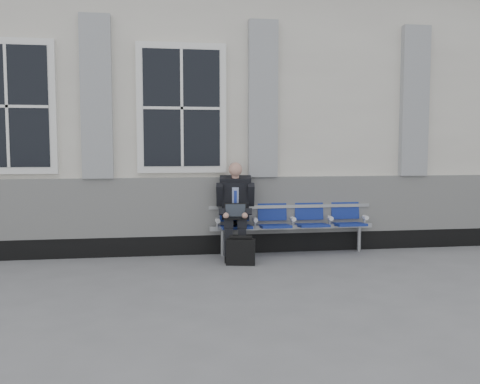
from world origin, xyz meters
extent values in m
plane|color=slate|center=(0.00, 0.00, 0.00)|extent=(70.00, 70.00, 0.00)
cube|color=silver|center=(0.00, 3.50, 2.10)|extent=(14.00, 4.00, 4.20)
cube|color=#95989B|center=(0.00, 3.50, 4.32)|extent=(14.40, 4.40, 0.24)
cube|color=black|center=(0.00, 1.47, 0.15)|extent=(14.00, 0.10, 0.30)
cube|color=silver|center=(0.00, 1.46, 0.75)|extent=(14.00, 0.08, 0.90)
cube|color=#95989B|center=(-0.90, 1.44, 2.40)|extent=(0.45, 0.14, 2.40)
cube|color=#95989B|center=(1.60, 1.44, 2.40)|extent=(0.45, 0.14, 2.40)
cube|color=#95989B|center=(4.10, 1.44, 2.40)|extent=(0.45, 0.14, 2.40)
cube|color=white|center=(-2.15, 1.46, 2.25)|extent=(1.35, 0.10, 1.95)
cube|color=black|center=(-2.15, 1.41, 2.25)|extent=(1.15, 0.02, 1.75)
cube|color=white|center=(0.35, 1.46, 2.25)|extent=(1.35, 0.10, 1.95)
cube|color=black|center=(0.35, 1.41, 2.25)|extent=(1.15, 0.02, 1.75)
cube|color=#9EA0A3|center=(2.05, 1.30, 0.42)|extent=(2.60, 0.07, 0.07)
cube|color=#9EA0A3|center=(2.05, 1.42, 0.73)|extent=(2.60, 0.05, 0.05)
cylinder|color=#9EA0A3|center=(0.95, 1.30, 0.20)|extent=(0.06, 0.06, 0.39)
cylinder|color=#9EA0A3|center=(3.15, 1.30, 0.20)|extent=(0.06, 0.06, 0.39)
cube|color=navy|center=(1.15, 1.22, 0.45)|extent=(0.46, 0.42, 0.07)
cube|color=navy|center=(1.15, 1.43, 0.71)|extent=(0.46, 0.10, 0.40)
cube|color=navy|center=(1.75, 1.22, 0.45)|extent=(0.46, 0.42, 0.07)
cube|color=navy|center=(1.75, 1.43, 0.71)|extent=(0.46, 0.10, 0.40)
cube|color=navy|center=(2.35, 1.22, 0.45)|extent=(0.46, 0.42, 0.07)
cube|color=navy|center=(2.35, 1.43, 0.71)|extent=(0.46, 0.10, 0.40)
cube|color=navy|center=(2.95, 1.22, 0.45)|extent=(0.46, 0.42, 0.07)
cube|color=navy|center=(2.95, 1.43, 0.71)|extent=(0.46, 0.10, 0.40)
cylinder|color=white|center=(0.87, 1.25, 0.55)|extent=(0.07, 0.12, 0.07)
cylinder|color=white|center=(1.45, 1.25, 0.55)|extent=(0.07, 0.12, 0.07)
cylinder|color=white|center=(2.05, 1.25, 0.55)|extent=(0.07, 0.12, 0.07)
cylinder|color=white|center=(2.65, 1.25, 0.55)|extent=(0.07, 0.12, 0.07)
cylinder|color=white|center=(3.23, 1.25, 0.55)|extent=(0.07, 0.12, 0.07)
cube|color=black|center=(0.98, 0.86, 0.04)|extent=(0.15, 0.27, 0.09)
cube|color=black|center=(1.18, 0.83, 0.04)|extent=(0.15, 0.27, 0.09)
cube|color=black|center=(0.99, 0.92, 0.25)|extent=(0.14, 0.15, 0.47)
cube|color=black|center=(1.19, 0.89, 0.25)|extent=(0.14, 0.15, 0.47)
cube|color=black|center=(1.03, 1.14, 0.54)|extent=(0.20, 0.46, 0.14)
cube|color=black|center=(1.22, 1.11, 0.54)|extent=(0.20, 0.46, 0.14)
cube|color=black|center=(1.15, 1.32, 0.87)|extent=(0.46, 0.40, 0.63)
cube|color=#A6B3DB|center=(1.13, 1.20, 0.89)|extent=(0.11, 0.11, 0.35)
cube|color=#253DB0|center=(1.13, 1.19, 0.87)|extent=(0.06, 0.08, 0.29)
cube|color=black|center=(1.15, 1.29, 1.16)|extent=(0.51, 0.30, 0.14)
cylinder|color=tan|center=(1.14, 1.24, 1.23)|extent=(0.11, 0.11, 0.10)
sphere|color=tan|center=(1.13, 1.18, 1.33)|extent=(0.21, 0.21, 0.21)
cube|color=black|center=(0.90, 1.26, 0.95)|extent=(0.14, 0.29, 0.37)
cube|color=black|center=(1.37, 1.19, 0.95)|extent=(0.14, 0.29, 0.37)
cube|color=black|center=(0.92, 1.07, 0.71)|extent=(0.13, 0.32, 0.14)
cube|color=black|center=(1.31, 1.02, 0.71)|extent=(0.13, 0.32, 0.14)
sphere|color=tan|center=(0.95, 0.93, 0.67)|extent=(0.09, 0.09, 0.09)
sphere|color=tan|center=(1.23, 0.89, 0.67)|extent=(0.09, 0.09, 0.09)
cube|color=black|center=(1.10, 0.99, 0.62)|extent=(0.36, 0.27, 0.02)
cube|color=black|center=(1.12, 1.10, 0.72)|extent=(0.34, 0.14, 0.21)
cube|color=black|center=(1.12, 1.09, 0.72)|extent=(0.30, 0.11, 0.18)
cube|color=black|center=(1.13, 0.64, 0.18)|extent=(0.44, 0.25, 0.37)
cylinder|color=black|center=(1.13, 0.64, 0.39)|extent=(0.33, 0.13, 0.06)
camera|label=1|loc=(-0.04, -6.75, 1.69)|focal=40.00mm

